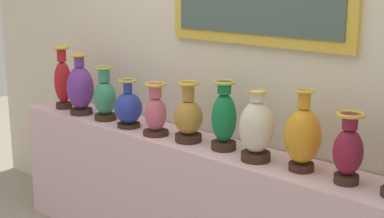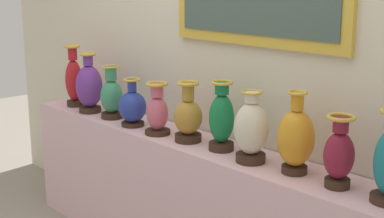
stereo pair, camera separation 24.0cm
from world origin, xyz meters
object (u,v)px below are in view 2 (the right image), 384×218
(vase_violet, at_px, (89,86))
(vase_emerald, at_px, (222,119))
(vase_cobalt, at_px, (132,107))
(vase_burgundy, at_px, (339,154))
(vase_crimson, at_px, (74,79))
(vase_rose, at_px, (157,112))
(vase_amber, at_px, (296,138))
(vase_ochre, at_px, (188,117))
(vase_jade, at_px, (112,96))
(vase_ivory, at_px, (251,130))

(vase_violet, height_order, vase_emerald, vase_violet)
(vase_violet, distance_m, vase_cobalt, 0.50)
(vase_burgundy, bearing_deg, vase_emerald, 179.21)
(vase_crimson, bearing_deg, vase_rose, -1.34)
(vase_emerald, xyz_separation_m, vase_amber, (0.50, -0.00, 0.00))
(vase_ochre, relative_size, vase_amber, 0.86)
(vase_burgundy, bearing_deg, vase_amber, 177.89)
(vase_violet, bearing_deg, vase_crimson, 175.20)
(vase_cobalt, height_order, vase_amber, vase_amber)
(vase_violet, xyz_separation_m, vase_burgundy, (1.99, 0.04, -0.03))
(vase_cobalt, distance_m, vase_amber, 1.24)
(vase_jade, xyz_separation_m, vase_burgundy, (1.75, 0.03, 0.01))
(vase_crimson, xyz_separation_m, vase_amber, (1.98, 0.03, -0.02))
(vase_crimson, height_order, vase_burgundy, vase_crimson)
(vase_violet, bearing_deg, vase_ochre, 1.77)
(vase_jade, height_order, vase_ivory, vase_ivory)
(vase_jade, bearing_deg, vase_ochre, 1.05)
(vase_crimson, relative_size, vase_amber, 1.11)
(vase_jade, height_order, vase_emerald, vase_emerald)
(vase_rose, height_order, vase_emerald, vase_emerald)
(vase_jade, distance_m, vase_ivory, 1.24)
(vase_ochre, bearing_deg, vase_violet, -178.23)
(vase_crimson, bearing_deg, vase_emerald, 1.28)
(vase_rose, height_order, vase_ochre, vase_ochre)
(vase_jade, bearing_deg, vase_ivory, 0.15)
(vase_violet, height_order, vase_burgundy, vase_violet)
(vase_ochre, bearing_deg, vase_emerald, 5.12)
(vase_rose, distance_m, vase_ivory, 0.73)
(vase_ochre, bearing_deg, vase_rose, -171.94)
(vase_violet, xyz_separation_m, vase_emerald, (1.24, 0.05, -0.01))
(vase_violet, height_order, vase_amber, vase_violet)
(vase_jade, distance_m, vase_amber, 1.50)
(vase_jade, height_order, vase_cobalt, vase_jade)
(vase_ivory, bearing_deg, vase_ochre, 178.77)
(vase_ochre, height_order, vase_burgundy, vase_ochre)
(vase_crimson, height_order, vase_amber, vase_crimson)
(vase_amber, distance_m, vase_burgundy, 0.25)
(vase_crimson, bearing_deg, vase_amber, 0.92)
(vase_crimson, xyz_separation_m, vase_burgundy, (2.23, 0.02, -0.04))
(vase_crimson, bearing_deg, vase_ivory, 0.01)
(vase_rose, bearing_deg, vase_amber, 3.18)
(vase_violet, distance_m, vase_burgundy, 1.99)
(vase_burgundy, bearing_deg, vase_rose, -177.88)
(vase_crimson, relative_size, vase_ivory, 1.21)
(vase_violet, height_order, vase_rose, vase_violet)
(vase_cobalt, relative_size, vase_rose, 0.96)
(vase_violet, distance_m, vase_emerald, 1.24)
(vase_cobalt, height_order, vase_ivory, vase_ivory)
(vase_jade, height_order, vase_ochre, vase_jade)
(vase_crimson, height_order, vase_cobalt, vase_crimson)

